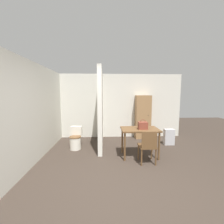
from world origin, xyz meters
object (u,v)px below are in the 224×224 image
(toilet, at_px, (76,139))
(handbag, at_px, (143,125))
(space_heater, at_px, (169,137))
(dining_table, at_px, (140,132))
(wooden_cabinet, at_px, (143,117))
(wooden_chair, at_px, (148,145))

(toilet, distance_m, handbag, 2.17)
(handbag, bearing_deg, space_heater, 39.98)
(dining_table, xyz_separation_m, space_heater, (1.23, 0.91, -0.41))
(toilet, bearing_deg, handbag, -21.39)
(wooden_cabinet, bearing_deg, wooden_chair, -101.04)
(wooden_cabinet, relative_size, space_heater, 3.12)
(dining_table, bearing_deg, wooden_chair, -78.34)
(dining_table, distance_m, handbag, 0.22)
(dining_table, distance_m, wooden_chair, 0.52)
(wooden_cabinet, bearing_deg, toilet, -156.51)
(toilet, height_order, space_heater, toilet)
(wooden_cabinet, bearing_deg, space_heater, -49.64)
(handbag, height_order, space_heater, handbag)
(wooden_chair, bearing_deg, wooden_cabinet, 79.20)
(toilet, distance_m, space_heater, 3.12)
(toilet, xyz_separation_m, wooden_cabinet, (2.41, 1.05, 0.54))
(wooden_chair, relative_size, wooden_cabinet, 0.50)
(wooden_cabinet, bearing_deg, handbag, -104.34)
(dining_table, xyz_separation_m, toilet, (-1.88, 0.69, -0.38))
(dining_table, height_order, wooden_cabinet, wooden_cabinet)
(dining_table, height_order, toilet, dining_table)
(handbag, bearing_deg, toilet, 158.61)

